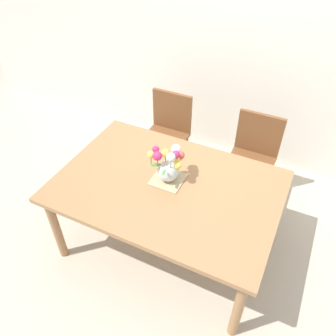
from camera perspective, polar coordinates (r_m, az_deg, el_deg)
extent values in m
plane|color=#B7AD99|center=(3.13, -0.07, -12.48)|extent=(12.00, 12.00, 0.00)
cube|color=silver|center=(3.54, 12.24, 21.98)|extent=(7.00, 0.10, 2.80)
cube|color=#9E7047|center=(2.59, -0.08, -3.12)|extent=(1.69, 1.15, 0.04)
cylinder|color=#9E7047|center=(2.93, -18.33, -9.64)|extent=(0.07, 0.07, 0.69)
cylinder|color=#9E7047|center=(2.47, 11.75, -22.16)|extent=(0.07, 0.07, 0.69)
cylinder|color=#9E7047|center=(3.45, -7.89, 1.66)|extent=(0.07, 0.07, 0.69)
cylinder|color=#9E7047|center=(3.06, 17.19, -6.39)|extent=(0.07, 0.07, 0.69)
cube|color=brown|center=(3.48, -0.70, 4.87)|extent=(0.42, 0.42, 0.04)
cylinder|color=brown|center=(3.44, 0.68, -0.71)|extent=(0.04, 0.04, 0.44)
cylinder|color=brown|center=(3.57, -4.54, 0.99)|extent=(0.04, 0.04, 0.44)
cylinder|color=brown|center=(3.69, 3.08, 2.66)|extent=(0.04, 0.04, 0.44)
cylinder|color=brown|center=(3.81, -1.89, 4.14)|extent=(0.04, 0.04, 0.44)
cube|color=brown|center=(3.49, 0.70, 9.57)|extent=(0.42, 0.04, 0.42)
cube|color=brown|center=(3.26, 13.61, 0.62)|extent=(0.42, 0.42, 0.04)
cylinder|color=brown|center=(3.27, 15.13, -5.30)|extent=(0.04, 0.04, 0.44)
cylinder|color=brown|center=(3.31, 9.17, -3.43)|extent=(0.04, 0.04, 0.44)
cylinder|color=brown|center=(3.54, 16.57, -1.44)|extent=(0.04, 0.04, 0.44)
cylinder|color=brown|center=(3.57, 11.04, 0.25)|extent=(0.04, 0.04, 0.44)
cube|color=brown|center=(3.28, 15.13, 5.62)|extent=(0.42, 0.04, 0.42)
cube|color=tan|center=(2.61, 0.00, -1.91)|extent=(0.24, 0.24, 0.01)
sphere|color=silver|center=(2.55, 0.00, -0.48)|extent=(0.17, 0.17, 0.17)
sphere|color=#B266C6|center=(2.52, 1.51, 2.35)|extent=(0.06, 0.06, 0.06)
cylinder|color=#478438|center=(2.54, 1.50, 1.86)|extent=(0.01, 0.01, 0.06)
sphere|color=#EFD14C|center=(2.44, 1.69, 0.39)|extent=(0.05, 0.05, 0.05)
cylinder|color=#478438|center=(2.46, 1.68, 0.03)|extent=(0.01, 0.01, 0.04)
sphere|color=#EFD14C|center=(2.46, -2.91, 2.27)|extent=(0.06, 0.06, 0.06)
cylinder|color=#478438|center=(2.49, -2.88, 1.43)|extent=(0.01, 0.01, 0.09)
sphere|color=white|center=(2.54, 1.36, 3.21)|extent=(0.07, 0.07, 0.07)
cylinder|color=#478438|center=(2.56, 1.34, 2.56)|extent=(0.01, 0.01, 0.07)
sphere|color=#EFD14C|center=(2.47, -0.45, 2.55)|extent=(0.06, 0.06, 0.06)
cylinder|color=#478438|center=(2.50, -0.44, 1.73)|extent=(0.01, 0.01, 0.09)
sphere|color=white|center=(2.41, 0.48, 1.83)|extent=(0.07, 0.07, 0.07)
cylinder|color=#478438|center=(2.44, 0.48, 0.85)|extent=(0.01, 0.01, 0.11)
sphere|color=#EFD14C|center=(2.49, 1.46, 1.37)|extent=(0.05, 0.05, 0.05)
cylinder|color=#478438|center=(2.50, 1.45, 0.98)|extent=(0.01, 0.01, 0.04)
sphere|color=#D12D66|center=(2.52, -2.08, 3.15)|extent=(0.06, 0.06, 0.06)
cylinder|color=#478438|center=(2.55, -2.06, 2.41)|extent=(0.01, 0.01, 0.08)
sphere|color=#E55B4C|center=(2.54, 2.06, 2.18)|extent=(0.07, 0.07, 0.07)
cylinder|color=#478438|center=(2.55, 2.05, 1.82)|extent=(0.01, 0.01, 0.04)
sphere|color=#D12D66|center=(2.43, -1.82, 2.01)|extent=(0.07, 0.07, 0.07)
cylinder|color=#478438|center=(2.46, -1.80, 1.11)|extent=(0.01, 0.01, 0.10)
sphere|color=#D12D66|center=(2.46, 1.33, 2.30)|extent=(0.06, 0.06, 0.06)
cylinder|color=#478438|center=(2.49, 1.31, 1.45)|extent=(0.01, 0.01, 0.09)
ellipsoid|color=#478438|center=(2.47, -2.35, 0.39)|extent=(0.07, 0.07, 0.02)
ellipsoid|color=#478438|center=(2.50, 1.71, 1.41)|extent=(0.07, 0.06, 0.03)
ellipsoid|color=#478438|center=(2.49, -1.99, 0.54)|extent=(0.07, 0.06, 0.02)
ellipsoid|color=#478438|center=(2.42, -0.66, -0.77)|extent=(0.04, 0.07, 0.01)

